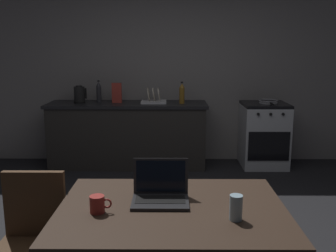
% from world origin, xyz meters
% --- Properties ---
extents(ground_plane, '(12.00, 12.00, 0.00)m').
position_xyz_m(ground_plane, '(0.00, 0.00, 0.00)').
color(ground_plane, black).
extents(back_wall, '(6.40, 0.10, 2.69)m').
position_xyz_m(back_wall, '(0.30, 2.56, 1.34)').
color(back_wall, gray).
rests_on(back_wall, ground_plane).
extents(kitchen_counter, '(2.16, 0.64, 0.88)m').
position_xyz_m(kitchen_counter, '(-0.61, 2.21, 0.44)').
color(kitchen_counter, '#282623').
rests_on(kitchen_counter, ground_plane).
extents(stove_oven, '(0.60, 0.62, 0.88)m').
position_xyz_m(stove_oven, '(1.27, 2.21, 0.44)').
color(stove_oven, '#B7BABF').
rests_on(stove_oven, ground_plane).
extents(dining_table, '(1.25, 0.91, 0.76)m').
position_xyz_m(dining_table, '(-0.01, -0.98, 0.69)').
color(dining_table, '#332319').
rests_on(dining_table, ground_plane).
extents(chair, '(0.40, 0.40, 0.88)m').
position_xyz_m(chair, '(-0.86, -0.84, 0.50)').
color(chair, '#4C331E').
rests_on(chair, ground_plane).
extents(laptop, '(0.32, 0.25, 0.23)m').
position_xyz_m(laptop, '(-0.08, -0.90, 0.81)').
color(laptop, '#232326').
rests_on(laptop, dining_table).
extents(electric_kettle, '(0.17, 0.15, 0.24)m').
position_xyz_m(electric_kettle, '(-1.26, 2.21, 0.99)').
color(electric_kettle, black).
rests_on(electric_kettle, kitchen_counter).
extents(bottle, '(0.07, 0.07, 0.29)m').
position_xyz_m(bottle, '(0.13, 2.16, 1.02)').
color(bottle, '#8C601E').
rests_on(bottle, kitchen_counter).
extents(frying_pan, '(0.26, 0.43, 0.05)m').
position_xyz_m(frying_pan, '(1.30, 2.18, 0.90)').
color(frying_pan, gray).
rests_on(frying_pan, stove_oven).
extents(coffee_mug, '(0.12, 0.08, 0.09)m').
position_xyz_m(coffee_mug, '(-0.41, -1.06, 0.81)').
color(coffee_mug, '#9E2D28').
rests_on(coffee_mug, dining_table).
extents(drinking_glass, '(0.07, 0.07, 0.13)m').
position_xyz_m(drinking_glass, '(0.31, -1.14, 0.83)').
color(drinking_glass, '#99B7C6').
rests_on(drinking_glass, dining_table).
extents(cereal_box, '(0.13, 0.05, 0.27)m').
position_xyz_m(cereal_box, '(-0.75, 2.23, 1.01)').
color(cereal_box, '#B2382D').
rests_on(cereal_box, kitchen_counter).
extents(dish_rack, '(0.34, 0.26, 0.21)m').
position_xyz_m(dish_rack, '(-0.25, 2.21, 0.93)').
color(dish_rack, silver).
rests_on(dish_rack, kitchen_counter).
extents(bottle_b, '(0.07, 0.07, 0.30)m').
position_xyz_m(bottle_b, '(-1.01, 2.29, 1.02)').
color(bottle_b, '#2D2D33').
rests_on(bottle_b, kitchen_counter).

